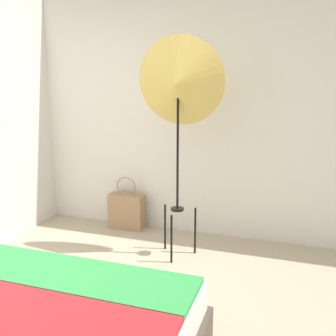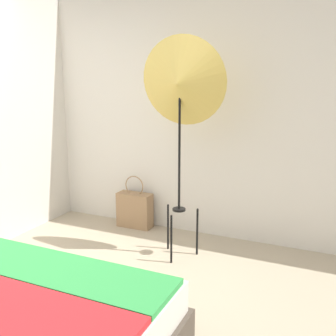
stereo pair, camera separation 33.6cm
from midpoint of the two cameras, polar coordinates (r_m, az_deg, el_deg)
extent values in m
plane|color=tan|center=(3.02, -15.36, -20.87)|extent=(14.00, 14.00, 0.00)
cube|color=silver|center=(4.28, 1.26, 8.11)|extent=(8.00, 0.05, 2.60)
cube|color=red|center=(2.29, -18.41, -18.65)|extent=(1.50, 0.42, 0.04)
cube|color=green|center=(2.57, -11.81, -14.55)|extent=(1.50, 0.42, 0.04)
cylinder|color=black|center=(3.62, 3.18, -10.34)|extent=(0.02, 0.02, 0.46)
cylinder|color=black|center=(3.90, 2.49, -8.59)|extent=(0.02, 0.02, 0.46)
cylinder|color=black|center=(3.80, 6.82, -9.23)|extent=(0.02, 0.02, 0.46)
cylinder|color=black|center=(3.69, 4.22, -6.06)|extent=(0.12, 0.12, 0.02)
cylinder|color=black|center=(3.55, 4.38, 2.84)|extent=(0.02, 0.02, 1.16)
cone|color=#D1B251|center=(3.49, 4.54, 12.25)|extent=(0.80, 0.30, 0.82)
cube|color=#9E7A56|center=(4.48, -2.70, -6.15)|extent=(0.39, 0.17, 0.39)
torus|color=#9E7A56|center=(4.40, -2.74, -2.63)|extent=(0.23, 0.01, 0.23)
camera|label=1|loc=(0.17, -87.20, 0.64)|focal=42.00mm
camera|label=2|loc=(0.17, 92.80, -0.64)|focal=42.00mm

